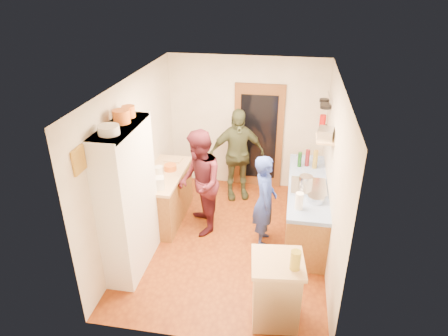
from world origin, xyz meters
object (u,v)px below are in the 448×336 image
(person_hob, at_px, (267,202))
(person_left, at_px, (201,182))
(hutch_body, at_px, (128,200))
(right_counter_base, at_px, (306,209))
(island_base, at_px, (276,292))
(person_back, at_px, (238,155))

(person_hob, relative_size, person_left, 0.86)
(hutch_body, bearing_deg, person_hob, 24.32)
(right_counter_base, bearing_deg, person_hob, -144.11)
(hutch_body, xyz_separation_m, person_hob, (1.87, 0.85, -0.34))
(hutch_body, relative_size, island_base, 2.56)
(island_base, distance_m, person_back, 3.11)
(person_left, bearing_deg, person_back, 139.45)
(hutch_body, distance_m, person_back, 2.56)
(right_counter_base, relative_size, person_back, 1.24)
(right_counter_base, bearing_deg, hutch_body, -152.53)
(right_counter_base, bearing_deg, person_back, 143.85)
(right_counter_base, xyz_separation_m, person_left, (-1.72, -0.22, 0.47))
(person_back, bearing_deg, person_hob, -83.76)
(hutch_body, relative_size, person_back, 1.24)
(person_back, bearing_deg, right_counter_base, -55.14)
(right_counter_base, distance_m, person_left, 1.79)
(hutch_body, bearing_deg, person_back, 61.41)
(person_hob, bearing_deg, person_left, 70.84)
(hutch_body, distance_m, person_hob, 2.08)
(right_counter_base, xyz_separation_m, person_back, (-1.28, 0.94, 0.47))
(right_counter_base, height_order, person_left, person_left)
(hutch_body, bearing_deg, person_left, 54.04)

